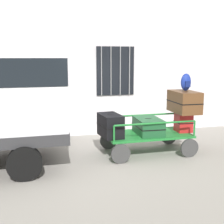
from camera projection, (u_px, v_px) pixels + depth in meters
name	position (u px, v px, depth m)	size (l,w,h in m)	color
ground_plane	(112.00, 156.00, 7.48)	(40.00, 40.00, 0.00)	gray
building_wall	(93.00, 55.00, 9.24)	(12.00, 0.38, 5.00)	silver
luggage_cart	(147.00, 137.00, 7.67)	(2.22, 1.22, 0.51)	#1E722D
cart_railing	(148.00, 121.00, 7.59)	(2.09, 1.09, 0.40)	#1E722D
suitcase_left_bottom	(110.00, 125.00, 7.33)	(0.53, 0.83, 0.56)	black
suitcase_midleft_bottom	(148.00, 126.00, 7.58)	(0.63, 0.94, 0.41)	#194C28
suitcase_center_bottom	(183.00, 122.00, 7.82)	(0.41, 0.44, 0.51)	#B21E1E
suitcase_center_middle	(184.00, 102.00, 7.73)	(0.59, 0.97, 0.55)	brown
backpack	(186.00, 82.00, 7.69)	(0.27, 0.22, 0.44)	navy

